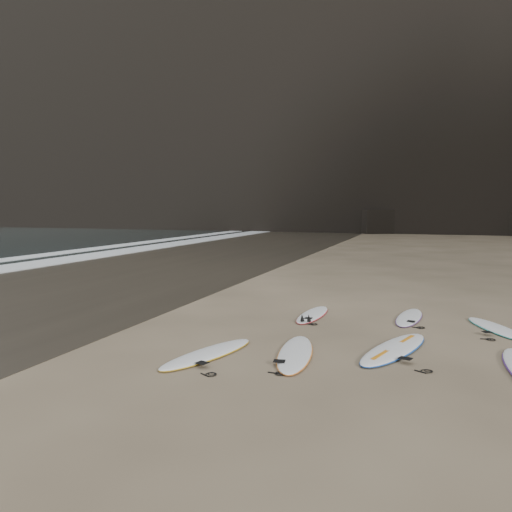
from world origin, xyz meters
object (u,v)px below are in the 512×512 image
Objects in this scene: surfboard_0 at (208,353)px; surfboard_2 at (394,348)px; surfboard_5 at (313,314)px; surfboard_6 at (409,317)px; surfboard_7 at (497,328)px; surfboard_1 at (295,353)px.

surfboard_2 reaches higher than surfboard_0.
surfboard_2 is at bearing 40.57° from surfboard_0.
surfboard_5 is (1.10, 4.03, -0.00)m from surfboard_0.
surfboard_2 is 1.24× the size of surfboard_6.
surfboard_0 is 3.61m from surfboard_2.
surfboard_5 is at bearing 148.32° from surfboard_2.
surfboard_7 is (2.09, 2.46, -0.01)m from surfboard_2.
surfboard_1 reaches higher than surfboard_7.
surfboard_2 reaches higher than surfboard_1.
surfboard_1 is at bearing -162.89° from surfboard_7.
surfboard_7 is (5.39, 3.93, -0.00)m from surfboard_0.
surfboard_7 is at bearing 32.35° from surfboard_1.
surfboard_1 is (1.55, 0.56, 0.00)m from surfboard_0.
surfboard_0 reaches higher than surfboard_6.
surfboard_1 is at bearing -134.75° from surfboard_2.
surfboard_0 is 0.89× the size of surfboard_2.
surfboard_1 is 5.11m from surfboard_7.
surfboard_6 is at bearing 55.22° from surfboard_1.
surfboard_5 and surfboard_6 have the same top height.
surfboard_6 is (2.36, 0.47, 0.00)m from surfboard_5.
surfboard_6 is (1.92, 3.95, -0.00)m from surfboard_1.
surfboard_5 is at bearing -162.74° from surfboard_6.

